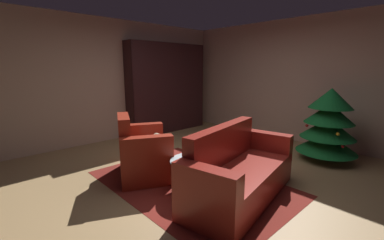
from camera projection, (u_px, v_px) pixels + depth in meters
ground_plane at (203, 174)px, 3.96m from camera, size 6.75×6.75×0.00m
wall_back at (294, 81)px, 5.60m from camera, size 5.70×0.06×2.66m
wall_left at (114, 81)px, 5.71m from camera, size 0.06×5.75×2.66m
area_rug at (191, 183)px, 3.63m from camera, size 2.78×1.85×0.01m
bookshelf_unit at (172, 88)px, 6.55m from camera, size 0.37×2.19×2.21m
armchair_red at (142, 154)px, 3.85m from camera, size 1.19×1.07×0.94m
couch_red at (239, 174)px, 3.21m from camera, size 1.08×1.96×0.89m
coffee_table at (197, 163)px, 3.36m from camera, size 0.71×0.71×0.42m
book_stack_on_table at (194, 157)px, 3.32m from camera, size 0.22×0.18×0.10m
bottle_on_table at (198, 156)px, 3.14m from camera, size 0.08×0.08×0.31m
decorated_tree at (328, 125)px, 4.43m from camera, size 1.00×1.00×1.28m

